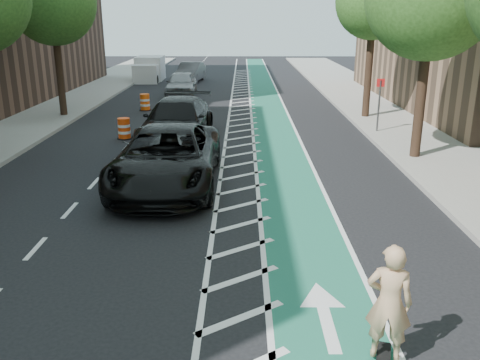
{
  "coord_description": "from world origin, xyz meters",
  "views": [
    {
      "loc": [
        1.53,
        -10.54,
        5.05
      ],
      "look_at": [
        1.47,
        1.74,
        1.1
      ],
      "focal_mm": 38.0,
      "sensor_mm": 36.0,
      "label": 1
    }
  ],
  "objects_px": {
    "suv_near": "(167,157)",
    "barrel_a": "(126,170)",
    "skateboarder": "(389,303)",
    "suv_far": "(177,121)"
  },
  "relations": [
    {
      "from": "suv_near",
      "to": "barrel_a",
      "type": "relative_size",
      "value": 8.15
    },
    {
      "from": "barrel_a",
      "to": "skateboarder",
      "type": "bearing_deg",
      "value": -56.69
    },
    {
      "from": "skateboarder",
      "to": "suv_far",
      "type": "xyz_separation_m",
      "value": [
        -4.92,
        14.36,
        -0.13
      ]
    },
    {
      "from": "skateboarder",
      "to": "barrel_a",
      "type": "bearing_deg",
      "value": -40.02
    },
    {
      "from": "suv_near",
      "to": "suv_far",
      "type": "bearing_deg",
      "value": 94.03
    },
    {
      "from": "skateboarder",
      "to": "suv_far",
      "type": "height_order",
      "value": "skateboarder"
    },
    {
      "from": "suv_near",
      "to": "suv_far",
      "type": "distance_m",
      "value": 5.83
    },
    {
      "from": "skateboarder",
      "to": "suv_near",
      "type": "xyz_separation_m",
      "value": [
        -4.5,
        8.55,
        -0.12
      ]
    },
    {
      "from": "skateboarder",
      "to": "barrel_a",
      "type": "xyz_separation_m",
      "value": [
        -5.9,
        8.98,
        -0.65
      ]
    },
    {
      "from": "suv_near",
      "to": "barrel_a",
      "type": "xyz_separation_m",
      "value": [
        -1.4,
        0.43,
        -0.53
      ]
    }
  ]
}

